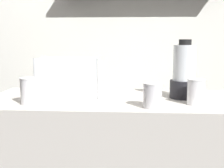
# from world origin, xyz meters

# --- Properties ---
(back_wall_unit) EXTENTS (2.60, 0.24, 2.50)m
(back_wall_unit) POSITION_xyz_m (0.00, 0.77, 1.27)
(back_wall_unit) COLOR silver
(back_wall_unit) RESTS_ON ground_plane
(carrot_display_bin) EXTENTS (0.36, 0.21, 0.22)m
(carrot_display_bin) POSITION_xyz_m (-0.25, 0.08, 0.97)
(carrot_display_bin) COLOR white
(carrot_display_bin) RESTS_ON counter
(blender_pitcher) EXTENTS (0.15, 0.15, 0.33)m
(blender_pitcher) POSITION_xyz_m (0.40, 0.03, 1.04)
(blender_pitcher) COLOR black
(blender_pitcher) RESTS_ON counter
(juice_cup_pomegranate_far_left) EXTENTS (0.09, 0.09, 0.13)m
(juice_cup_pomegranate_far_left) POSITION_xyz_m (-0.41, -0.17, 0.96)
(juice_cup_pomegranate_far_left) COLOR white
(juice_cup_pomegranate_far_left) RESTS_ON counter
(juice_cup_orange_left) EXTENTS (0.09, 0.09, 0.12)m
(juice_cup_orange_left) POSITION_xyz_m (0.21, -0.22, 0.95)
(juice_cup_orange_left) COLOR white
(juice_cup_orange_left) RESTS_ON counter
(juice_cup_orange_middle) EXTENTS (0.09, 0.09, 0.13)m
(juice_cup_orange_middle) POSITION_xyz_m (0.43, -0.13, 0.96)
(juice_cup_orange_middle) COLOR white
(juice_cup_orange_middle) RESTS_ON counter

